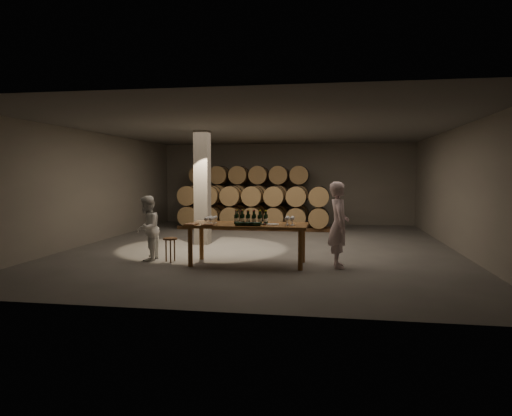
% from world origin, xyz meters
% --- Properties ---
extents(room, '(12.00, 12.00, 12.00)m').
position_xyz_m(room, '(-1.80, 0.20, 1.60)').
color(room, '#54524F').
rests_on(room, ground).
extents(tasting_table, '(2.60, 1.10, 0.90)m').
position_xyz_m(tasting_table, '(0.00, -2.50, 0.80)').
color(tasting_table, brown).
rests_on(tasting_table, ground).
extents(barrel_stack_back, '(4.70, 0.95, 2.31)m').
position_xyz_m(barrel_stack_back, '(-1.35, 5.20, 1.20)').
color(barrel_stack_back, '#53301C').
rests_on(barrel_stack_back, ground).
extents(barrel_stack_front, '(5.48, 0.95, 1.57)m').
position_xyz_m(barrel_stack_front, '(-0.96, 3.80, 0.83)').
color(barrel_stack_front, '#53301C').
rests_on(barrel_stack_front, ground).
extents(bottle_cluster, '(0.73, 0.23, 0.30)m').
position_xyz_m(bottle_cluster, '(0.07, -2.50, 1.01)').
color(bottle_cluster, black).
rests_on(bottle_cluster, tasting_table).
extents(lying_bottles, '(0.64, 0.09, 0.09)m').
position_xyz_m(lying_bottles, '(0.09, -2.90, 0.94)').
color(lying_bottles, black).
rests_on(lying_bottles, tasting_table).
extents(glass_cluster_left, '(0.19, 0.52, 0.16)m').
position_xyz_m(glass_cluster_left, '(-0.80, -2.63, 1.02)').
color(glass_cluster_left, silver).
rests_on(glass_cluster_left, tasting_table).
extents(glass_cluster_right, '(0.20, 0.31, 0.19)m').
position_xyz_m(glass_cluster_right, '(0.93, -2.60, 1.03)').
color(glass_cluster_right, silver).
rests_on(glass_cluster_right, tasting_table).
extents(plate, '(0.27, 0.27, 0.02)m').
position_xyz_m(plate, '(0.56, -2.58, 0.91)').
color(plate, white).
rests_on(plate, tasting_table).
extents(notebook_near, '(0.28, 0.24, 0.03)m').
position_xyz_m(notebook_near, '(-0.79, -2.95, 0.92)').
color(notebook_near, brown).
rests_on(notebook_near, tasting_table).
extents(notebook_corner, '(0.26, 0.32, 0.03)m').
position_xyz_m(notebook_corner, '(-1.17, -2.87, 0.91)').
color(notebook_corner, brown).
rests_on(notebook_corner, tasting_table).
extents(pen, '(0.15, 0.02, 0.01)m').
position_xyz_m(pen, '(-0.65, -2.92, 0.91)').
color(pen, black).
rests_on(pen, tasting_table).
extents(stool, '(0.33, 0.33, 0.54)m').
position_xyz_m(stool, '(-1.79, -2.48, 0.44)').
color(stool, '#53301C').
rests_on(stool, ground).
extents(person_man, '(0.51, 0.71, 1.83)m').
position_xyz_m(person_man, '(1.96, -2.51, 0.91)').
color(person_man, silver).
rests_on(person_man, ground).
extents(person_woman, '(0.63, 0.78, 1.49)m').
position_xyz_m(person_woman, '(-2.36, -2.42, 0.75)').
color(person_woman, white).
rests_on(person_woman, ground).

